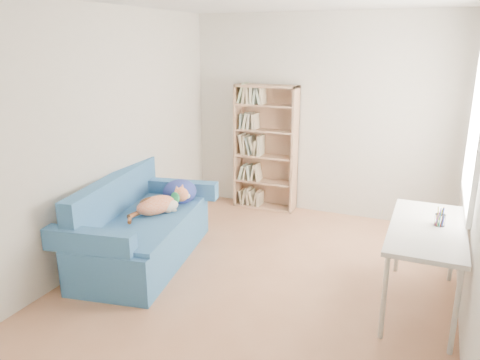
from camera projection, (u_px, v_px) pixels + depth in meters
name	position (u px, v px, depth m)	size (l,w,h in m)	color
ground	(267.00, 274.00, 4.68)	(4.00, 4.00, 0.00)	#AA704D
room_shell	(281.00, 111.00, 4.21)	(3.54, 4.04, 2.62)	silver
sofa	(143.00, 228.00, 4.94)	(1.15, 1.94, 0.89)	#255486
bookshelf	(266.00, 153.00, 6.35)	(0.85, 0.26, 1.69)	tan
desk	(427.00, 234.00, 3.93)	(0.60, 1.32, 0.75)	silver
pen_cup	(440.00, 219.00, 3.92)	(0.09, 0.09, 0.17)	white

